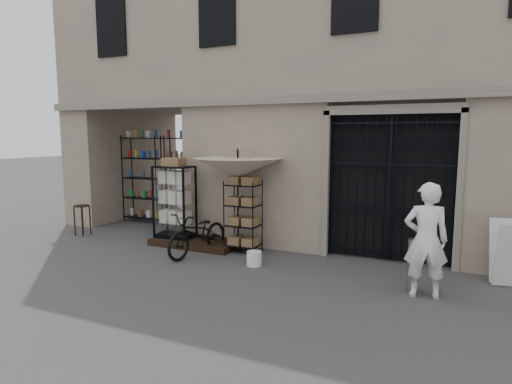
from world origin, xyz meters
The scene contains 15 objects.
ground centered at (0.00, 0.00, 0.00)m, with size 80.00×80.00×0.00m, color black.
main_building centered at (0.00, 4.00, 4.50)m, with size 14.00×4.00×9.00m, color gray.
shop_recess centered at (-4.50, 2.80, 1.50)m, with size 3.00×1.70×3.00m, color black.
shop_shelving centered at (-4.55, 3.30, 1.25)m, with size 2.70×0.50×2.50m, color black.
iron_gate centered at (1.75, 2.28, 1.50)m, with size 2.50×0.21×3.00m.
step_platform centered at (-2.40, 1.55, 0.07)m, with size 2.00×0.90×0.15m, color black.
display_cabinet centered at (-2.93, 1.53, 0.90)m, with size 0.93×0.71×1.80m.
wire_rack centered at (-1.17, 1.55, 0.76)m, with size 0.82×0.72×1.56m.
market_umbrella centered at (-1.31, 1.57, 1.93)m, with size 2.17×2.18×2.69m.
white_bucket centered at (-0.55, 0.76, 0.14)m, with size 0.29×0.29×0.28m, color white.
bicycle centered at (-1.93, 0.96, 0.00)m, with size 0.61×0.93×1.76m, color black.
wooden_stool centered at (-5.57, 1.27, 0.40)m, with size 0.46×0.46×0.77m.
steel_bollard centered at (2.36, 0.54, 0.44)m, with size 0.16×0.16×0.88m, color slate.
shopkeeper centered at (2.54, 0.41, 0.00)m, with size 0.66×1.81×0.43m, color white.
easel_sign centered at (3.80, 1.51, 0.56)m, with size 0.63×0.69×1.09m.
Camera 1 is at (2.83, -6.53, 2.53)m, focal length 30.00 mm.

